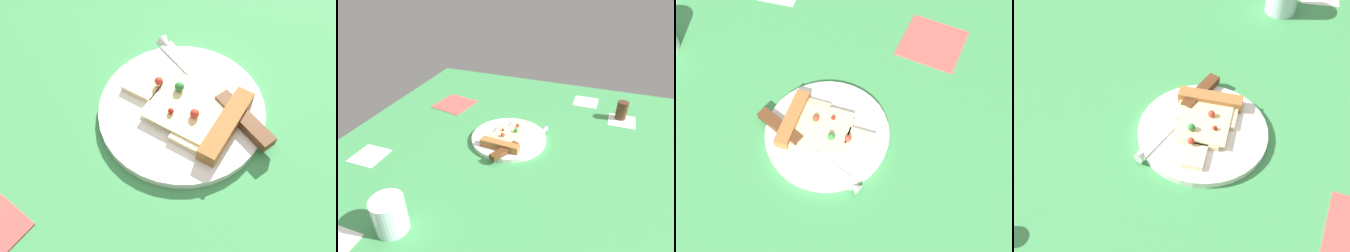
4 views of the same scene
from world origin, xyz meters
The scene contains 4 objects.
ground_plane centered at (-0.01, 0.00, -1.50)cm, with size 114.74×114.74×3.00cm.
plate centered at (6.28, -6.80, 0.66)cm, with size 23.44×23.44×1.32cm, color white.
pizza_slice centered at (6.42, -4.26, 2.13)cm, with size 12.14×17.84×2.67cm.
knife centered at (2.60, -2.32, 1.93)cm, with size 12.36×22.51×2.45cm.
Camera 1 is at (37.37, 7.24, 50.66)cm, focal length 45.74 mm.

